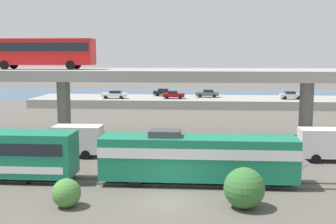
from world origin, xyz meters
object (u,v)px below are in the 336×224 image
object	(u,v)px
parked_car_0	(164,92)
parked_car_3	(291,95)
service_truck_west	(334,144)
parked_car_1	(173,95)
service_truck_east	(69,140)
train_locomotive	(208,156)
parked_car_4	(114,94)
transit_bus_on_overpass	(41,51)
parked_car_2	(207,93)

from	to	relation	value
parked_car_0	parked_car_3	world-z (taller)	same
parked_car_0	service_truck_west	bearing A→B (deg)	-66.77
parked_car_1	service_truck_west	bearing A→B (deg)	-66.66
service_truck_east	parked_car_0	distance (m)	46.22
train_locomotive	service_truck_east	bearing A→B (deg)	148.43
train_locomotive	parked_car_4	distance (m)	51.03
parked_car_0	parked_car_4	xyz separation A→B (m)	(-8.90, -5.89, 0.00)
transit_bus_on_overpass	train_locomotive	bearing A→B (deg)	-40.03
train_locomotive	service_truck_west	bearing A→B (deg)	34.69
parked_car_0	parked_car_4	size ratio (longest dim) A/B	0.94
parked_car_0	parked_car_1	world-z (taller)	same
parked_car_0	parked_car_2	bearing A→B (deg)	-14.00
service_truck_west	parked_car_3	size ratio (longest dim) A/B	1.68
service_truck_east	train_locomotive	bearing A→B (deg)	148.43
service_truck_east	parked_car_3	xyz separation A→B (m)	(29.29, 41.33, 0.70)
train_locomotive	service_truck_west	size ratio (longest dim) A/B	2.34
train_locomotive	parked_car_3	world-z (taller)	train_locomotive
train_locomotive	transit_bus_on_overpass	distance (m)	25.51
train_locomotive	parked_car_2	bearing A→B (deg)	89.31
service_truck_east	parked_car_4	bearing A→B (deg)	-84.98
transit_bus_on_overpass	parked_car_0	distance (m)	40.72
train_locomotive	parked_car_2	size ratio (longest dim) A/B	3.64
service_truck_east	service_truck_west	bearing A→B (deg)	-180.00
service_truck_east	parked_car_3	size ratio (longest dim) A/B	1.68
parked_car_0	parked_car_1	size ratio (longest dim) A/B	1.09
parked_car_1	parked_car_3	world-z (taller)	same
parked_car_1	parked_car_4	bearing A→B (deg)	-176.85
transit_bus_on_overpass	parked_car_0	xyz separation A→B (m)	(10.62, 38.50, -7.92)
transit_bus_on_overpass	service_truck_west	distance (m)	32.39
parked_car_2	parked_car_1	bearing A→B (deg)	26.37
parked_car_3	parked_car_2	bearing A→B (deg)	170.96
train_locomotive	parked_car_2	distance (m)	51.94
transit_bus_on_overpass	parked_car_2	distance (m)	41.87
parked_car_1	parked_car_4	size ratio (longest dim) A/B	0.86
train_locomotive	service_truck_west	xyz separation A→B (m)	(11.80, 8.17, -0.56)
transit_bus_on_overpass	parked_car_2	world-z (taller)	transit_bus_on_overpass
transit_bus_on_overpass	parked_car_4	size ratio (longest dim) A/B	2.56
service_truck_east	parked_car_1	bearing A→B (deg)	-100.54
parked_car_0	parked_car_1	distance (m)	5.71
transit_bus_on_overpass	service_truck_west	bearing A→B (deg)	-13.71
service_truck_west	parked_car_4	distance (m)	49.19
parked_car_1	parked_car_2	distance (m)	7.09
parked_car_0	parked_car_2	distance (m)	8.79
service_truck_east	parked_car_2	xyz separation A→B (m)	(13.91, 43.77, 0.70)
service_truck_east	parked_car_4	size ratio (longest dim) A/B	1.45
parked_car_2	transit_bus_on_overpass	bearing A→B (deg)	62.23
parked_car_2	service_truck_east	bearing A→B (deg)	72.37
parked_car_0	parked_car_3	size ratio (longest dim) A/B	1.09
parked_car_1	parked_car_0	bearing A→B (deg)	112.39
parked_car_4	parked_car_2	bearing A→B (deg)	-167.83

